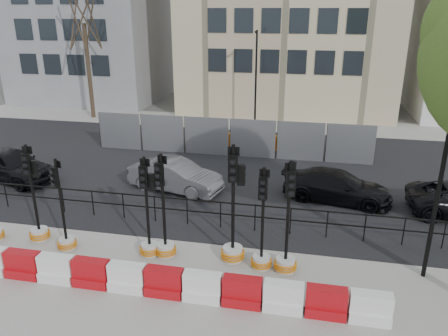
% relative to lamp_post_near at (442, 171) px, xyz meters
% --- Properties ---
extents(ground, '(120.00, 120.00, 0.00)m').
position_rel_lamp_post_near_xyz_m(ground, '(-7.50, 0.52, -3.22)').
color(ground, '#51514C').
rests_on(ground, ground).
extents(sidewalk_near, '(40.00, 6.00, 0.02)m').
position_rel_lamp_post_near_xyz_m(sidewalk_near, '(-7.50, -2.48, -3.21)').
color(sidewalk_near, gray).
rests_on(sidewalk_near, ground).
extents(road, '(40.00, 14.00, 0.03)m').
position_rel_lamp_post_near_xyz_m(road, '(-7.50, 7.52, -3.21)').
color(road, black).
rests_on(road, ground).
extents(sidewalk_far, '(40.00, 4.00, 0.02)m').
position_rel_lamp_post_near_xyz_m(sidewalk_far, '(-7.50, 16.52, -3.21)').
color(sidewalk_far, gray).
rests_on(sidewalk_far, ground).
extents(building_grey, '(11.00, 9.06, 14.00)m').
position_rel_lamp_post_near_xyz_m(building_grey, '(-21.50, 22.50, 3.78)').
color(building_grey, gray).
rests_on(building_grey, ground).
extents(kerb_railing, '(18.00, 0.04, 1.00)m').
position_rel_lamp_post_near_xyz_m(kerb_railing, '(-7.50, 1.72, -2.54)').
color(kerb_railing, black).
rests_on(kerb_railing, ground).
extents(heras_fencing, '(14.33, 1.72, 2.00)m').
position_rel_lamp_post_near_xyz_m(heras_fencing, '(-6.93, 10.38, -2.57)').
color(heras_fencing, gray).
rests_on(heras_fencing, ground).
extents(lamp_post_far, '(0.12, 0.56, 6.00)m').
position_rel_lamp_post_near_xyz_m(lamp_post_far, '(-7.00, 15.50, 0.00)').
color(lamp_post_far, black).
rests_on(lamp_post_far, ground).
extents(lamp_post_near, '(0.12, 0.56, 6.00)m').
position_rel_lamp_post_near_xyz_m(lamp_post_near, '(0.00, 0.00, 0.00)').
color(lamp_post_near, black).
rests_on(lamp_post_near, ground).
extents(tree_bare_far, '(2.00, 2.00, 9.00)m').
position_rel_lamp_post_near_xyz_m(tree_bare_far, '(-18.50, 16.02, 3.43)').
color(tree_bare_far, '#473828').
rests_on(tree_bare_far, ground).
extents(barrier_row, '(12.55, 0.50, 0.80)m').
position_rel_lamp_post_near_xyz_m(barrier_row, '(-7.50, -2.28, -2.86)').
color(barrier_row, '#B50E16').
rests_on(barrier_row, ground).
extents(traffic_signal_b, '(0.65, 0.65, 3.31)m').
position_rel_lamp_post_near_xyz_m(traffic_signal_b, '(-11.98, -0.30, -2.43)').
color(traffic_signal_b, beige).
rests_on(traffic_signal_b, ground).
extents(traffic_signal_c, '(0.60, 0.60, 3.05)m').
position_rel_lamp_post_near_xyz_m(traffic_signal_c, '(-10.81, -0.66, -2.59)').
color(traffic_signal_c, beige).
rests_on(traffic_signal_c, ground).
extents(traffic_signal_d, '(0.64, 0.64, 3.23)m').
position_rel_lamp_post_near_xyz_m(traffic_signal_d, '(-8.07, -0.47, -2.45)').
color(traffic_signal_d, beige).
rests_on(traffic_signal_d, ground).
extents(traffic_signal_e, '(0.66, 0.66, 3.34)m').
position_rel_lamp_post_near_xyz_m(traffic_signal_e, '(-7.59, -0.41, -2.53)').
color(traffic_signal_e, beige).
rests_on(traffic_signal_e, ground).
extents(traffic_signal_f, '(0.73, 0.73, 3.69)m').
position_rel_lamp_post_near_xyz_m(traffic_signal_f, '(-5.49, -0.25, -2.34)').
color(traffic_signal_f, beige).
rests_on(traffic_signal_f, ground).
extents(traffic_signal_g, '(0.62, 0.62, 3.17)m').
position_rel_lamp_post_near_xyz_m(traffic_signal_g, '(-4.61, -0.48, -2.57)').
color(traffic_signal_g, beige).
rests_on(traffic_signal_g, ground).
extents(traffic_signal_h, '(0.67, 0.67, 3.42)m').
position_rel_lamp_post_near_xyz_m(traffic_signal_h, '(-3.90, -0.51, -2.52)').
color(traffic_signal_h, beige).
rests_on(traffic_signal_h, ground).
extents(car_a, '(3.98, 5.23, 1.48)m').
position_rel_lamp_post_near_xyz_m(car_a, '(-16.29, 4.25, -2.48)').
color(car_a, black).
rests_on(car_a, ground).
extents(car_b, '(3.24, 4.63, 1.31)m').
position_rel_lamp_post_near_xyz_m(car_b, '(-8.84, 4.62, -2.57)').
color(car_b, '#57575D').
rests_on(car_b, ground).
extents(car_c, '(3.23, 4.84, 1.23)m').
position_rel_lamp_post_near_xyz_m(car_c, '(-2.27, 4.91, -2.61)').
color(car_c, black).
rests_on(car_c, ground).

